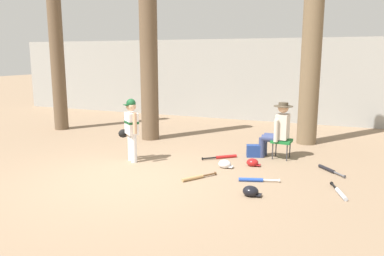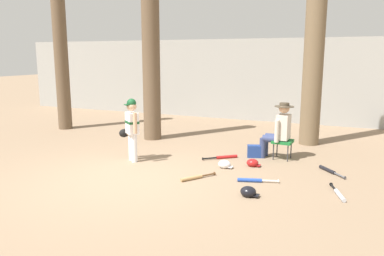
% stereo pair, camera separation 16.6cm
% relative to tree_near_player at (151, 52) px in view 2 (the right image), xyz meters
% --- Properties ---
extents(ground_plane, '(60.00, 60.00, 0.00)m').
position_rel_tree_near_player_xyz_m(ground_plane, '(1.23, -3.11, -2.25)').
color(ground_plane, '#897056').
extents(concrete_back_wall, '(18.00, 0.36, 2.70)m').
position_rel_tree_near_player_xyz_m(concrete_back_wall, '(1.23, 4.01, -0.90)').
color(concrete_back_wall, '#9E9E99').
rests_on(concrete_back_wall, ground).
extents(tree_near_player, '(0.63, 0.63, 5.10)m').
position_rel_tree_near_player_xyz_m(tree_near_player, '(0.00, 0.00, 0.00)').
color(tree_near_player, brown).
rests_on(tree_near_player, ground).
extents(tree_behind_spectator, '(0.65, 0.65, 5.32)m').
position_rel_tree_near_player_xyz_m(tree_behind_spectator, '(3.85, 1.03, 0.10)').
color(tree_behind_spectator, brown).
rests_on(tree_behind_spectator, ground).
extents(young_ballplayer, '(0.59, 0.41, 1.31)m').
position_rel_tree_near_player_xyz_m(young_ballplayer, '(0.67, -2.04, -1.50)').
color(young_ballplayer, white).
rests_on(young_ballplayer, ground).
extents(folding_stool, '(0.42, 0.42, 0.41)m').
position_rel_tree_near_player_xyz_m(folding_stool, '(3.50, -0.64, -1.88)').
color(folding_stool, '#196B2D').
rests_on(folding_stool, ground).
extents(seated_spectator, '(0.67, 0.53, 1.20)m').
position_rel_tree_near_player_xyz_m(seated_spectator, '(3.40, -0.63, -1.61)').
color(seated_spectator, navy).
rests_on(seated_spectator, ground).
extents(handbag_beside_stool, '(0.38, 0.28, 0.26)m').
position_rel_tree_near_player_xyz_m(handbag_beside_stool, '(2.95, -0.73, -2.12)').
color(handbag_beside_stool, navy).
rests_on(handbag_beside_stool, ground).
extents(tree_far_left, '(0.54, 0.54, 5.36)m').
position_rel_tree_near_player_xyz_m(tree_far_left, '(-3.10, 0.19, 0.17)').
color(tree_far_left, brown).
rests_on(tree_far_left, ground).
extents(bat_blue_youth, '(0.70, 0.27, 0.07)m').
position_rel_tree_near_player_xyz_m(bat_blue_youth, '(3.32, -2.36, -2.21)').
color(bat_blue_youth, '#2347AD').
rests_on(bat_blue_youth, ground).
extents(bat_red_barrel, '(0.64, 0.55, 0.07)m').
position_rel_tree_near_player_xyz_m(bat_red_barrel, '(2.37, -1.11, -2.21)').
color(bat_red_barrel, red).
rests_on(bat_red_barrel, ground).
extents(bat_aluminum_silver, '(0.29, 0.72, 0.07)m').
position_rel_tree_near_player_xyz_m(bat_aluminum_silver, '(4.72, -2.47, -2.21)').
color(bat_aluminum_silver, '#B7BCC6').
rests_on(bat_aluminum_silver, ground).
extents(bat_wood_tan, '(0.46, 0.63, 0.07)m').
position_rel_tree_near_player_xyz_m(bat_wood_tan, '(2.33, -2.63, -2.21)').
color(bat_wood_tan, tan).
rests_on(bat_wood_tan, ground).
extents(bat_black_composite, '(0.52, 0.60, 0.07)m').
position_rel_tree_near_player_xyz_m(bat_black_composite, '(4.49, -1.23, -2.21)').
color(bat_black_composite, black).
rests_on(bat_black_composite, ground).
extents(batting_helmet_red, '(0.28, 0.21, 0.16)m').
position_rel_tree_near_player_xyz_m(batting_helmet_red, '(3.07, -1.43, -2.18)').
color(batting_helmet_red, '#A81919').
rests_on(batting_helmet_red, ground).
extents(batting_helmet_white, '(0.29, 0.22, 0.17)m').
position_rel_tree_near_player_xyz_m(batting_helmet_white, '(2.59, -1.75, -2.17)').
color(batting_helmet_white, silver).
rests_on(batting_helmet_white, ground).
extents(batting_helmet_black, '(0.30, 0.23, 0.17)m').
position_rel_tree_near_player_xyz_m(batting_helmet_black, '(3.43, -3.05, -2.17)').
color(batting_helmet_black, black).
rests_on(batting_helmet_black, ground).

